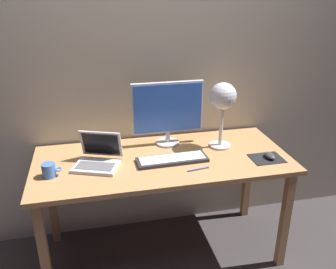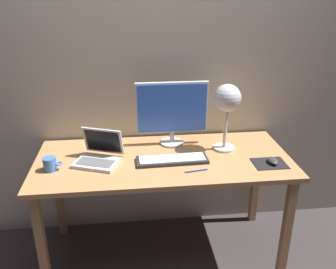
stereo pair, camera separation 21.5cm
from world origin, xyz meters
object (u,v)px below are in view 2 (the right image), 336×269
Objects in this scene: desk_lamp at (227,102)px; mouse at (273,161)px; pen at (196,171)px; monitor at (172,110)px; laptop at (100,152)px; coffee_mug at (50,164)px; keyboard_main at (172,160)px.

desk_lamp reaches higher than mouse.
monitor is at bearing 103.18° from pen.
laptop is 0.30m from coffee_mug.
desk_lamp is at bearing 5.61° from laptop.
coffee_mug is at bearing -177.55° from keyboard_main.
keyboard_main is at bearing -96.55° from monitor.
monitor reaches higher than laptop.
laptop is at bearing 160.19° from pen.
coffee_mug reaches higher than keyboard_main.
coffee_mug is (-0.28, -0.09, -0.02)m from laptop.
mouse is (0.61, -0.10, 0.01)m from keyboard_main.
coffee_mug is at bearing 177.16° from mouse.
desk_lamp reaches higher than pen.
keyboard_main reaches higher than pen.
keyboard_main is 1.01× the size of desk_lamp.
desk_lamp is 1.14m from coffee_mug.
monitor reaches higher than mouse.
desk_lamp is 3.93× the size of coffee_mug.
pen is (-0.24, -0.28, -0.32)m from desk_lamp.
keyboard_main is 3.17× the size of pen.
monitor reaches higher than pen.
mouse is at bearing -8.72° from laptop.
coffee_mug is at bearing -161.34° from laptop.
pen is (0.85, -0.11, -0.04)m from coffee_mug.
desk_lamp is at bearing 9.09° from coffee_mug.
monitor is 1.08× the size of keyboard_main.
monitor is 0.83m from coffee_mug.
monitor is 0.35m from keyboard_main.
laptop reaches higher than coffee_mug.
monitor is 4.28× the size of coffee_mug.
monitor is 0.48m from pen.
laptop is at bearing 171.28° from mouse.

